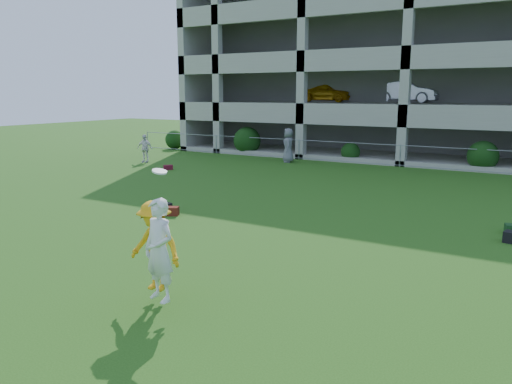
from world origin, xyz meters
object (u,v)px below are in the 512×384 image
Objects in this scene: bystander_b at (145,148)px; parking_garage at (439,60)px; crate_d at (511,237)px; frisbee_contest at (156,247)px; bystander_c at (288,145)px.

bystander_b is 0.05× the size of parking_garage.
bystander_b reaches higher than crate_d.
bystander_c is at bearing 109.93° from frisbee_contest.
parking_garage is at bearing 34.71° from bystander_b.
bystander_c is 0.06× the size of parking_garage.
crate_d is at bearing -73.57° from parking_garage.
parking_garage reaches higher than frisbee_contest.
bystander_b is at bearing 133.51° from frisbee_contest.
crate_d is 9.53m from frisbee_contest.
frisbee_contest is (13.81, -14.55, 0.34)m from bystander_b.
bystander_c is 5.52× the size of crate_d.
bystander_c is at bearing 17.75° from bystander_b.
bystander_b is 20.05m from parking_garage.
bystander_c is (7.01, 4.21, 0.17)m from bystander_b.
frisbee_contest is 0.08× the size of parking_garage.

